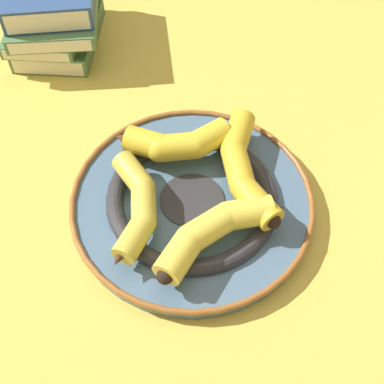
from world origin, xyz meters
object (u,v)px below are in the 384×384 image
banana_b (137,207)px  banana_c (175,143)px  book_stack (53,11)px  banana_a (215,230)px  banana_d (243,165)px  decorative_bowl (192,202)px

banana_b → banana_c: bearing=-28.2°
banana_b → book_stack: (-0.40, 0.17, 0.01)m
banana_a → banana_c: same height
banana_a → banana_d: size_ratio=1.11×
banana_a → decorative_bowl: bearing=-102.7°
banana_b → book_stack: bearing=18.5°
decorative_bowl → banana_d: bearing=70.5°
decorative_bowl → banana_d: size_ratio=1.93×
banana_b → book_stack: 0.43m
decorative_bowl → banana_c: banana_c is taller
decorative_bowl → banana_b: banana_b is taller
banana_c → banana_d: 0.10m
banana_b → banana_d: bearing=-69.1°
decorative_bowl → book_stack: size_ratio=1.37×
book_stack → banana_a: bearing=26.0°
decorative_bowl → banana_a: banana_a is taller
banana_a → banana_c: 0.15m
banana_a → book_stack: size_ratio=0.79×
banana_a → banana_b: bearing=-55.5°
decorative_bowl → banana_b: (-0.03, -0.07, 0.04)m
decorative_bowl → book_stack: (-0.43, 0.09, 0.05)m
banana_d → book_stack: bearing=-145.9°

